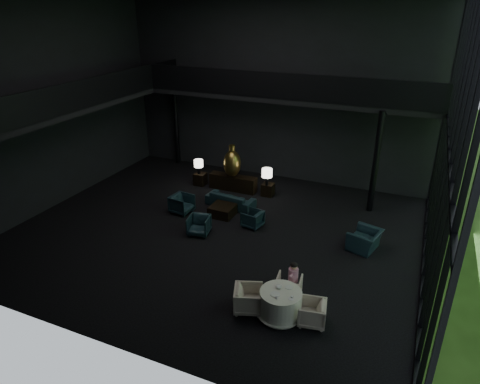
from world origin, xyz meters
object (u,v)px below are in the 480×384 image
at_px(sofa, 230,198).
at_px(dining_chair_north, 289,287).
at_px(bronze_urn, 232,163).
at_px(side_table_left, 200,179).
at_px(lounge_armchair_west, 182,203).
at_px(child, 293,272).
at_px(dining_chair_west, 249,298).
at_px(side_table_right, 268,190).
at_px(coffee_table, 223,210).
at_px(table_lamp_left, 199,164).
at_px(window_armchair, 365,237).
at_px(console, 233,183).
at_px(dining_chair_east, 312,313).
at_px(table_lamp_right, 267,174).
at_px(dining_table, 280,305).
at_px(lounge_armchair_east, 252,219).
at_px(lounge_armchair_south, 199,225).

distance_m(sofa, dining_chair_north, 6.06).
bearing_deg(bronze_urn, side_table_left, 178.91).
relative_size(lounge_armchair_west, child, 1.38).
relative_size(lounge_armchair_west, dining_chair_west, 1.07).
relative_size(side_table_right, coffee_table, 0.59).
xyz_separation_m(table_lamp_left, window_armchair, (7.64, -2.59, -0.57)).
distance_m(sofa, child, 6.00).
xyz_separation_m(console, table_lamp_left, (-1.60, -0.15, 0.68)).
distance_m(dining_chair_north, dining_chair_east, 1.18).
height_order(table_lamp_right, child, table_lamp_right).
xyz_separation_m(lounge_armchair_west, dining_table, (5.45, -4.20, -0.08)).
relative_size(dining_chair_north, dining_chair_east, 0.98).
bearing_deg(table_lamp_left, lounge_armchair_east, -35.74).
xyz_separation_m(dining_table, dining_chair_west, (-0.85, -0.12, 0.05)).
height_order(table_lamp_left, side_table_right, table_lamp_left).
height_order(bronze_urn, dining_table, bronze_urn).
height_order(coffee_table, child, child).
xyz_separation_m(lounge_armchair_west, child, (5.48, -3.21, 0.34)).
relative_size(sofa, dining_chair_north, 2.98).
height_order(side_table_left, window_armchair, window_armchair).
relative_size(console, dining_chair_east, 3.27).
xyz_separation_m(dining_chair_east, child, (-0.80, 0.95, 0.42)).
xyz_separation_m(table_lamp_right, sofa, (-1.02, -1.42, -0.68)).
distance_m(lounge_armchair_west, dining_chair_east, 7.54).
height_order(dining_table, dining_chair_east, dining_table).
bearing_deg(lounge_armchair_west, table_lamp_right, -36.95).
bearing_deg(lounge_armchair_east, table_lamp_right, -160.35).
xyz_separation_m(side_table_right, lounge_armchair_south, (-1.11, -4.08, 0.10)).
bearing_deg(lounge_armchair_west, dining_chair_west, -127.04).
bearing_deg(table_lamp_left, side_table_left, 90.00).
xyz_separation_m(bronze_urn, side_table_left, (-1.60, 0.03, -1.00)).
height_order(side_table_right, lounge_armchair_south, lounge_armchair_south).
bearing_deg(lounge_armchair_west, dining_chair_north, -115.64).
distance_m(window_armchair, coffee_table, 5.42).
bearing_deg(table_lamp_left, dining_table, -48.21).
height_order(table_lamp_left, lounge_armchair_south, table_lamp_left).
xyz_separation_m(lounge_armchair_east, dining_chair_north, (2.45, -3.40, 0.02)).
height_order(side_table_right, dining_chair_east, dining_chair_east).
bearing_deg(lounge_armchair_east, console, -133.20).
xyz_separation_m(sofa, child, (3.98, -4.48, 0.37)).
relative_size(console, window_armchair, 2.03).
xyz_separation_m(table_lamp_left, table_lamp_right, (3.20, 0.05, 0.03)).
bearing_deg(lounge_armchair_south, table_lamp_left, 107.42).
distance_m(sofa, coffee_table, 0.88).
relative_size(lounge_armchair_east, window_armchair, 0.58).
height_order(table_lamp_right, lounge_armchair_east, table_lamp_right).
distance_m(table_lamp_left, dining_chair_east, 9.76).
relative_size(sofa, lounge_armchair_west, 2.32).
height_order(lounge_armchair_west, child, child).
height_order(sofa, dining_table, dining_table).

